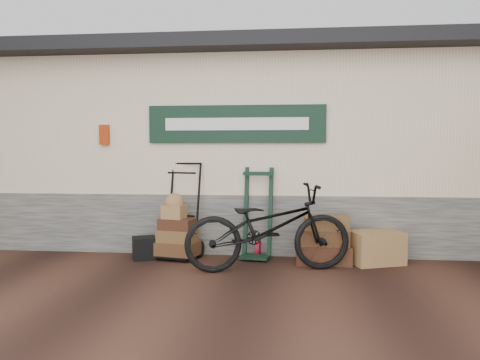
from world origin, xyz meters
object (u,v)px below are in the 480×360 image
(porter_trolley, at_px, (182,209))
(green_barrow, at_px, (257,213))
(wicker_hamper, at_px, (376,247))
(bicycle, at_px, (268,223))
(black_trunk, at_px, (144,248))
(suitcase_stack, at_px, (324,239))

(porter_trolley, bearing_deg, green_barrow, 14.86)
(porter_trolley, relative_size, wicker_hamper, 2.05)
(green_barrow, xyz_separation_m, wicker_hamper, (1.66, -0.17, -0.43))
(wicker_hamper, bearing_deg, porter_trolley, 177.47)
(wicker_hamper, relative_size, bicycle, 0.32)
(black_trunk, height_order, bicycle, bicycle)
(porter_trolley, height_order, green_barrow, porter_trolley)
(porter_trolley, bearing_deg, bicycle, -14.75)
(green_barrow, xyz_separation_m, suitcase_stack, (0.94, -0.19, -0.32))
(green_barrow, relative_size, wicker_hamper, 1.90)
(suitcase_stack, relative_size, wicker_hamper, 1.09)
(wicker_hamper, relative_size, black_trunk, 2.14)
(suitcase_stack, relative_size, black_trunk, 2.33)
(wicker_hamper, bearing_deg, green_barrow, 174.12)
(green_barrow, distance_m, black_trunk, 1.71)
(suitcase_stack, distance_m, bicycle, 0.96)
(green_barrow, bearing_deg, suitcase_stack, -2.05)
(porter_trolley, height_order, black_trunk, porter_trolley)
(suitcase_stack, bearing_deg, wicker_hamper, 1.49)
(wicker_hamper, xyz_separation_m, black_trunk, (-3.27, -0.07, -0.06))
(green_barrow, distance_m, bicycle, 0.73)
(bicycle, bearing_deg, green_barrow, 1.80)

